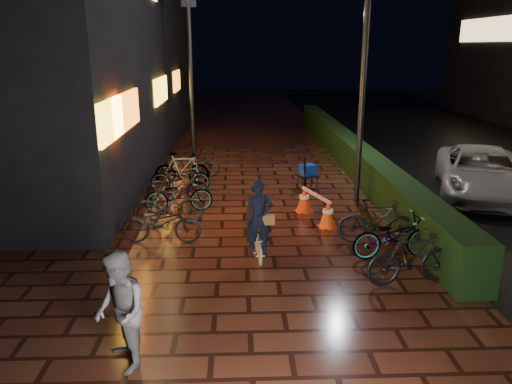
{
  "coord_description": "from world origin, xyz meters",
  "views": [
    {
      "loc": [
        -0.72,
        -9.4,
        4.16
      ],
      "look_at": [
        -0.32,
        0.97,
        1.1
      ],
      "focal_mm": 35.0,
      "sensor_mm": 36.0,
      "label": 1
    }
  ],
  "objects_px": {
    "van": "(481,172)",
    "cyclist": "(258,230)",
    "cart_assembly": "(307,171)",
    "traffic_barrier": "(315,206)",
    "bystander_person": "(120,312)"
  },
  "relations": [
    {
      "from": "bystander_person",
      "to": "van",
      "type": "xyz_separation_m",
      "value": [
        8.51,
        7.7,
        -0.15
      ]
    },
    {
      "from": "van",
      "to": "bystander_person",
      "type": "bearing_deg",
      "value": -118.56
    },
    {
      "from": "bystander_person",
      "to": "cart_assembly",
      "type": "xyz_separation_m",
      "value": [
        3.63,
        8.48,
        -0.27
      ]
    },
    {
      "from": "cyclist",
      "to": "cart_assembly",
      "type": "distance_m",
      "value": 5.28
    },
    {
      "from": "traffic_barrier",
      "to": "cyclist",
      "type": "bearing_deg",
      "value": -122.83
    },
    {
      "from": "cyclist",
      "to": "cart_assembly",
      "type": "height_order",
      "value": "cyclist"
    },
    {
      "from": "van",
      "to": "cart_assembly",
      "type": "distance_m",
      "value": 4.94
    },
    {
      "from": "van",
      "to": "cart_assembly",
      "type": "relative_size",
      "value": 4.44
    },
    {
      "from": "van",
      "to": "cyclist",
      "type": "distance_m",
      "value": 7.8
    },
    {
      "from": "traffic_barrier",
      "to": "cart_assembly",
      "type": "distance_m",
      "value": 2.67
    },
    {
      "from": "bystander_person",
      "to": "cart_assembly",
      "type": "bearing_deg",
      "value": 132.09
    },
    {
      "from": "van",
      "to": "cart_assembly",
      "type": "xyz_separation_m",
      "value": [
        -4.88,
        0.78,
        -0.12
      ]
    },
    {
      "from": "cyclist",
      "to": "cart_assembly",
      "type": "xyz_separation_m",
      "value": [
        1.67,
        5.01,
        -0.06
      ]
    },
    {
      "from": "van",
      "to": "traffic_barrier",
      "type": "height_order",
      "value": "van"
    },
    {
      "from": "cyclist",
      "to": "van",
      "type": "bearing_deg",
      "value": 32.85
    }
  ]
}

